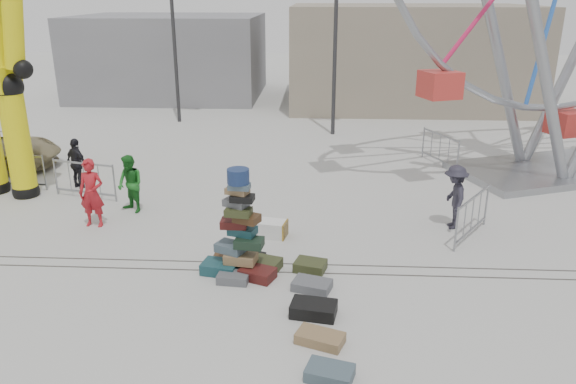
# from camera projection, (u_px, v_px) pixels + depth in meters

# --- Properties ---
(ground) EXTENTS (90.00, 90.00, 0.00)m
(ground) POSITION_uv_depth(u_px,v_px,m) (200.00, 284.00, 11.53)
(ground) COLOR #9E9E99
(ground) RESTS_ON ground
(track_line_near) EXTENTS (40.00, 0.04, 0.01)m
(track_line_near) POSITION_uv_depth(u_px,v_px,m) (205.00, 270.00, 12.10)
(track_line_near) COLOR #47443F
(track_line_near) RESTS_ON ground
(track_line_far) EXTENTS (40.00, 0.04, 0.01)m
(track_line_far) POSITION_uv_depth(u_px,v_px,m) (209.00, 262.00, 12.47)
(track_line_far) COLOR #47443F
(track_line_far) RESTS_ON ground
(building_right) EXTENTS (12.00, 8.00, 5.00)m
(building_right) POSITION_uv_depth(u_px,v_px,m) (408.00, 56.00, 29.12)
(building_right) COLOR gray
(building_right) RESTS_ON ground
(building_left) EXTENTS (10.00, 8.00, 4.40)m
(building_left) POSITION_uv_depth(u_px,v_px,m) (171.00, 56.00, 31.76)
(building_left) COLOR gray
(building_left) RESTS_ON ground
(lamp_post_right) EXTENTS (1.41, 0.25, 8.00)m
(lamp_post_right) POSITION_uv_depth(u_px,v_px,m) (338.00, 23.00, 22.07)
(lamp_post_right) COLOR #2D2D30
(lamp_post_right) RESTS_ON ground
(lamp_post_left) EXTENTS (1.41, 0.25, 8.00)m
(lamp_post_left) POSITION_uv_depth(u_px,v_px,m) (175.00, 20.00, 24.31)
(lamp_post_left) COLOR #2D2D30
(lamp_post_left) RESTS_ON ground
(suitcase_tower) EXTENTS (1.76, 1.47, 2.32)m
(suitcase_tower) POSITION_uv_depth(u_px,v_px,m) (241.00, 244.00, 11.83)
(suitcase_tower) COLOR #19454C
(suitcase_tower) RESTS_ON ground
(steamer_trunk) EXTENTS (0.91, 0.64, 0.39)m
(steamer_trunk) POSITION_uv_depth(u_px,v_px,m) (270.00, 228.00, 13.74)
(steamer_trunk) COLOR silver
(steamer_trunk) RESTS_ON ground
(row_case_0) EXTENTS (0.76, 0.66, 0.22)m
(row_case_0) POSITION_uv_depth(u_px,v_px,m) (310.00, 266.00, 12.07)
(row_case_0) COLOR #373D1E
(row_case_0) RESTS_ON ground
(row_case_1) EXTENTS (0.87, 0.70, 0.19)m
(row_case_1) POSITION_uv_depth(u_px,v_px,m) (312.00, 285.00, 11.30)
(row_case_1) COLOR #595C61
(row_case_1) RESTS_ON ground
(row_case_2) EXTENTS (0.92, 0.67, 0.25)m
(row_case_2) POSITION_uv_depth(u_px,v_px,m) (314.00, 309.00, 10.39)
(row_case_2) COLOR black
(row_case_2) RESTS_ON ground
(row_case_3) EXTENTS (0.91, 0.71, 0.19)m
(row_case_3) POSITION_uv_depth(u_px,v_px,m) (320.00, 338.00, 9.58)
(row_case_3) COLOR olive
(row_case_3) RESTS_ON ground
(row_case_4) EXTENTS (0.83, 0.66, 0.20)m
(row_case_4) POSITION_uv_depth(u_px,v_px,m) (330.00, 373.00, 8.70)
(row_case_4) COLOR #475B66
(row_case_4) RESTS_ON ground
(barricade_dummy_b) EXTENTS (2.00, 0.19, 1.10)m
(barricade_dummy_b) POSITION_uv_depth(u_px,v_px,m) (13.00, 172.00, 16.86)
(barricade_dummy_b) COLOR gray
(barricade_dummy_b) RESTS_ON ground
(barricade_dummy_c) EXTENTS (1.96, 0.60, 1.10)m
(barricade_dummy_c) POSITION_uv_depth(u_px,v_px,m) (84.00, 180.00, 16.14)
(barricade_dummy_c) COLOR gray
(barricade_dummy_c) RESTS_ON ground
(barricade_wheel_front) EXTENTS (1.21, 1.71, 1.10)m
(barricade_wheel_front) POSITION_uv_depth(u_px,v_px,m) (472.00, 217.00, 13.53)
(barricade_wheel_front) COLOR gray
(barricade_wheel_front) RESTS_ON ground
(barricade_wheel_back) EXTENTS (0.90, 1.87, 1.10)m
(barricade_wheel_back) POSITION_uv_depth(u_px,v_px,m) (440.00, 149.00, 19.28)
(barricade_wheel_back) COLOR gray
(barricade_wheel_back) RESTS_ON ground
(pedestrian_red) EXTENTS (0.67, 0.46, 1.77)m
(pedestrian_red) POSITION_uv_depth(u_px,v_px,m) (92.00, 193.00, 14.12)
(pedestrian_red) COLOR #A6171F
(pedestrian_red) RESTS_ON ground
(pedestrian_green) EXTENTS (0.97, 0.94, 1.58)m
(pedestrian_green) POSITION_uv_depth(u_px,v_px,m) (130.00, 184.00, 15.06)
(pedestrian_green) COLOR #1A691F
(pedestrian_green) RESTS_ON ground
(pedestrian_black) EXTENTS (0.97, 0.80, 1.54)m
(pedestrian_black) POSITION_uv_depth(u_px,v_px,m) (77.00, 163.00, 16.91)
(pedestrian_black) COLOR black
(pedestrian_black) RESTS_ON ground
(pedestrian_grey) EXTENTS (0.62, 1.07, 1.64)m
(pedestrian_grey) POSITION_uv_depth(u_px,v_px,m) (455.00, 197.00, 14.03)
(pedestrian_grey) COLOR #24222D
(pedestrian_grey) RESTS_ON ground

